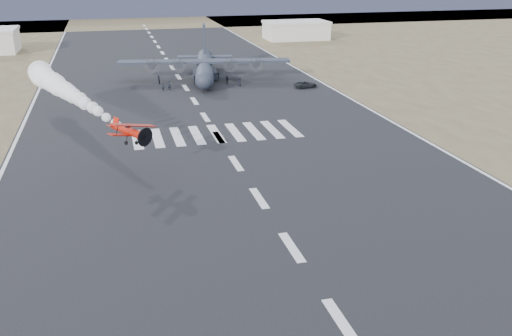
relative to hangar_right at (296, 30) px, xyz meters
name	(u,v)px	position (x,y,z in m)	size (l,w,h in m)	color
ground	(341,321)	(-46.00, -150.00, -3.01)	(500.00, 500.00, 0.00)	black
scrub_far	(140,19)	(-46.00, 80.00, -3.01)	(500.00, 80.00, 0.00)	brown
runway_markings	(205,117)	(-46.00, -90.00, -3.00)	(60.00, 260.00, 0.01)	silver
hangar_right	(296,30)	(0.00, 0.00, 0.00)	(20.50, 12.50, 5.90)	beige
aerobatic_biplane	(129,131)	(-59.45, -115.66, 2.93)	(6.35, 6.15, 3.32)	red
smoke_trail	(52,82)	(-70.49, -84.80, 3.24)	(15.27, 38.31, 4.13)	white
transport_aircraft	(205,66)	(-40.45, -57.48, -0.21)	(37.52, 30.74, 10.85)	#212531
support_vehicle	(306,84)	(-21.65, -72.10, -2.34)	(2.21, 4.80, 1.33)	black
crew_a	(163,87)	(-50.84, -67.83, -2.14)	(0.64, 0.52, 1.75)	black
crew_b	(158,80)	(-51.09, -60.72, -2.12)	(0.86, 0.53, 1.78)	black
crew_c	(218,77)	(-38.03, -60.64, -2.08)	(1.20, 0.56, 1.86)	black
crew_d	(227,80)	(-36.78, -64.16, -2.12)	(1.04, 0.53, 1.77)	black
crew_e	(239,81)	(-34.65, -66.84, -2.07)	(0.92, 0.57, 1.89)	black
crew_f	(204,78)	(-41.22, -60.84, -2.13)	(1.64, 0.53, 1.77)	black
crew_g	(169,86)	(-49.48, -66.98, -2.15)	(0.63, 0.52, 1.72)	black
crew_h	(195,80)	(-43.60, -62.87, -2.11)	(0.87, 0.54, 1.80)	black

